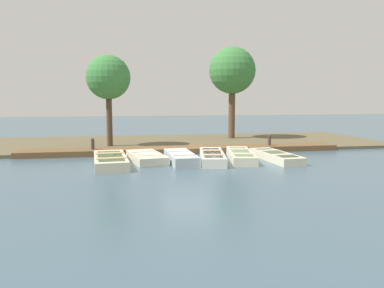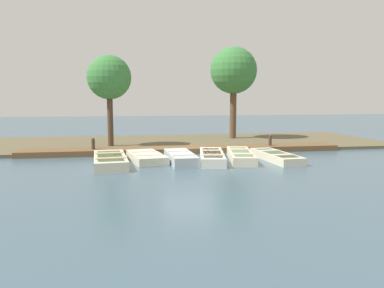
% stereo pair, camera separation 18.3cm
% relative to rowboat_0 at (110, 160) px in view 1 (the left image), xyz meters
% --- Properties ---
extents(ground_plane, '(80.00, 80.00, 0.00)m').
position_rel_rowboat_0_xyz_m(ground_plane, '(-1.55, 3.48, -0.20)').
color(ground_plane, '#425B6B').
extents(shore_bank, '(8.00, 24.00, 0.15)m').
position_rel_rowboat_0_xyz_m(shore_bank, '(-6.55, 3.48, -0.13)').
color(shore_bank, brown).
rests_on(shore_bank, ground_plane).
extents(dock_walkway, '(1.42, 15.63, 0.27)m').
position_rel_rowboat_0_xyz_m(dock_walkway, '(-3.00, 3.48, -0.07)').
color(dock_walkway, brown).
rests_on(dock_walkway, ground_plane).
extents(rowboat_0, '(3.60, 1.51, 0.41)m').
position_rel_rowboat_0_xyz_m(rowboat_0, '(0.00, 0.00, 0.00)').
color(rowboat_0, beige).
rests_on(rowboat_0, ground_plane).
extents(rowboat_1, '(3.02, 1.70, 0.36)m').
position_rel_rowboat_0_xyz_m(rowboat_1, '(-0.74, 1.48, -0.03)').
color(rowboat_1, beige).
rests_on(rowboat_1, ground_plane).
extents(rowboat_2, '(3.04, 1.12, 0.42)m').
position_rel_rowboat_0_xyz_m(rowboat_2, '(-0.21, 2.89, 0.01)').
color(rowboat_2, '#B2BCC1').
rests_on(rowboat_2, ground_plane).
extents(rowboat_3, '(3.59, 1.57, 0.40)m').
position_rel_rowboat_0_xyz_m(rowboat_3, '(-0.20, 4.23, -0.01)').
color(rowboat_3, silver).
rests_on(rowboat_3, ground_plane).
extents(rowboat_4, '(3.70, 1.64, 0.38)m').
position_rel_rowboat_0_xyz_m(rowboat_4, '(-0.39, 5.55, -0.01)').
color(rowboat_4, beige).
rests_on(rowboat_4, ground_plane).
extents(rowboat_5, '(3.49, 1.25, 0.35)m').
position_rel_rowboat_0_xyz_m(rowboat_5, '(-0.06, 7.03, -0.03)').
color(rowboat_5, beige).
rests_on(rowboat_5, ground_plane).
extents(mooring_post_near, '(0.17, 0.17, 0.81)m').
position_rel_rowboat_0_xyz_m(mooring_post_near, '(-2.90, -0.90, 0.21)').
color(mooring_post_near, '#47382D').
rests_on(mooring_post_near, ground_plane).
extents(mooring_post_far, '(0.17, 0.17, 0.81)m').
position_rel_rowboat_0_xyz_m(mooring_post_far, '(-2.90, 7.88, 0.21)').
color(mooring_post_far, '#47382D').
rests_on(mooring_post_far, ground_plane).
extents(park_tree_far_left, '(2.28, 2.28, 4.89)m').
position_rel_rowboat_0_xyz_m(park_tree_far_left, '(-5.00, -0.17, 3.49)').
color(park_tree_far_left, '#4C3828').
rests_on(park_tree_far_left, ground_plane).
extents(park_tree_left, '(2.89, 2.89, 5.82)m').
position_rel_rowboat_0_xyz_m(park_tree_left, '(-7.68, 7.28, 4.11)').
color(park_tree_left, brown).
rests_on(park_tree_left, ground_plane).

